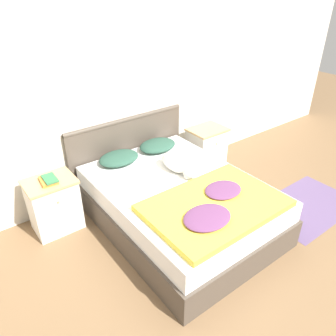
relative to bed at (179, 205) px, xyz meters
The scene contains 12 objects.
ground_plane 1.04m from the bed, 97.41° to the right, with size 16.00×16.00×0.00m, color brown.
wall_back 1.52m from the bed, 96.45° to the left, with size 9.00×0.06×2.55m.
bed is the anchor object (origin of this frame).
headboard 1.09m from the bed, 90.00° to the left, with size 1.65×0.06×0.98m.
nightstand_left 1.39m from the bed, 145.33° to the left, with size 0.52×0.42×0.63m.
nightstand_right 1.39m from the bed, 34.67° to the left, with size 0.52×0.42×0.63m.
pillow_left 0.92m from the bed, 109.35° to the left, with size 0.49×0.37×0.12m.
pillow_right 0.92m from the bed, 70.65° to the left, with size 0.49×0.37×0.12m.
quilt 0.64m from the bed, 91.08° to the right, with size 1.32×0.91×0.12m.
dog 0.47m from the bed, 56.90° to the left, with size 0.23×0.62×0.20m.
book_stack 1.43m from the bed, 146.13° to the left, with size 0.18×0.24×0.05m.
rug 1.67m from the bed, 25.12° to the right, with size 1.29×0.81×0.00m.
Camera 1 is at (-1.76, -1.30, 2.49)m, focal length 35.00 mm.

